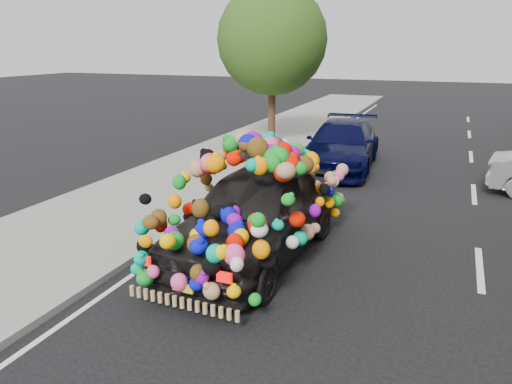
# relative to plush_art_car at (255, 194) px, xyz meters

# --- Properties ---
(ground) EXTENTS (100.00, 100.00, 0.00)m
(ground) POSITION_rel_plush_art_car_xyz_m (0.34, 0.90, -1.20)
(ground) COLOR black
(ground) RESTS_ON ground
(sidewalk) EXTENTS (4.00, 60.00, 0.12)m
(sidewalk) POSITION_rel_plush_art_car_xyz_m (-3.96, 0.90, -1.14)
(sidewalk) COLOR gray
(sidewalk) RESTS_ON ground
(kerb) EXTENTS (0.15, 60.00, 0.13)m
(kerb) POSITION_rel_plush_art_car_xyz_m (-2.01, 0.90, -1.14)
(kerb) COLOR gray
(kerb) RESTS_ON ground
(lane_markings) EXTENTS (6.00, 50.00, 0.01)m
(lane_markings) POSITION_rel_plush_art_car_xyz_m (3.94, 0.90, -1.20)
(lane_markings) COLOR silver
(lane_markings) RESTS_ON ground
(tree_near_sidewalk) EXTENTS (4.20, 4.20, 6.13)m
(tree_near_sidewalk) POSITION_rel_plush_art_car_xyz_m (-3.46, 10.40, 2.82)
(tree_near_sidewalk) COLOR #332114
(tree_near_sidewalk) RESTS_ON ground
(plush_art_car) EXTENTS (2.60, 5.24, 2.33)m
(plush_art_car) POSITION_rel_plush_art_car_xyz_m (0.00, 0.00, 0.00)
(plush_art_car) COLOR black
(plush_art_car) RESTS_ON ground
(navy_sedan) EXTENTS (2.41, 5.25, 1.49)m
(navy_sedan) POSITION_rel_plush_art_car_xyz_m (-0.03, 7.55, -0.46)
(navy_sedan) COLOR black
(navy_sedan) RESTS_ON ground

